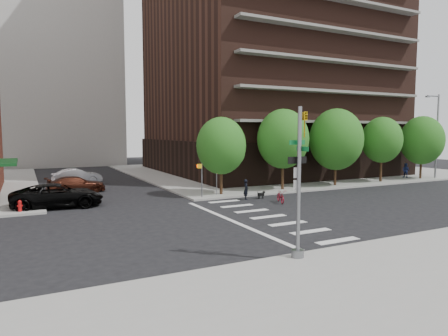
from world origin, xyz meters
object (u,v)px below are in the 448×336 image
Objects in this scene: parked_car_silver at (77,176)px; pedestrian_far at (406,170)px; scooter at (281,196)px; parked_car_black at (58,196)px; traffic_signal at (299,194)px; parked_car_maroon at (76,184)px; fire_hydrant at (20,205)px; dog_walker at (246,189)px.

parked_car_silver is 34.67m from pedestrian_far.
parked_car_black is at bearing -178.76° from scooter.
parked_car_black is at bearing -103.81° from pedestrian_far.
parked_car_silver is at bearing 144.99° from scooter.
traffic_signal reaches higher than parked_car_maroon.
pedestrian_far reaches higher than fire_hydrant.
scooter reaches higher than fire_hydrant.
parked_car_silver is (5.00, 13.73, 0.21)m from fire_hydrant.
dog_walker is (5.35, 13.49, -1.92)m from traffic_signal.
pedestrian_far reaches higher than dog_walker.
fire_hydrant is 14.61m from parked_car_silver.
parked_car_maroon reaches higher than scooter.
traffic_signal reaches higher than parked_car_black.
parked_car_black reaches higher than parked_car_silver.
traffic_signal is at bearing -72.92° from pedestrian_far.
traffic_signal reaches higher than pedestrian_far.
parked_car_black is 3.82× the size of dog_walker.
scooter is 2.81m from dog_walker.
pedestrian_far is (33.30, -6.00, 0.25)m from parked_car_maroon.
traffic_signal is 23.86m from parked_car_maroon.
parked_car_maroon is 2.64× the size of scooter.
parked_car_black is 13.42m from dog_walker.
traffic_signal is at bearing -171.43° from parked_car_maroon.
parked_car_maroon is 1.04× the size of parked_car_silver.
parked_car_silver is 2.89× the size of pedestrian_far.
traffic_signal is 8.20× the size of fire_hydrant.
parked_car_black is (-7.73, 16.49, -1.87)m from traffic_signal.
fire_hydrant is 0.15× the size of parked_car_maroon.
parked_car_maroon is (-5.80, 23.06, -2.00)m from traffic_signal.
parked_car_maroon is 14.69m from dog_walker.
traffic_signal is 32.41m from pedestrian_far.
parked_car_black is at bearing 27.55° from fire_hydrant.
fire_hydrant is at bearing -102.04° from pedestrian_far.
parked_car_silver is at bearing -12.91° from parked_car_maroon.
dog_walker is 0.97× the size of pedestrian_far.
scooter is (12.73, -11.87, -0.22)m from parked_car_maroon.
pedestrian_far reaches higher than parked_car_black.
pedestrian_far is (22.15, 3.56, 0.17)m from dog_walker.
parked_car_maroon is 3.00× the size of pedestrian_far.
fire_hydrant is at bearing 121.08° from parked_car_black.
parked_car_black is at bearing 115.11° from traffic_signal.
scooter is at bearing -138.55° from parked_car_maroon.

